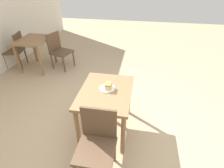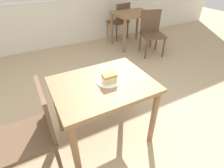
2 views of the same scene
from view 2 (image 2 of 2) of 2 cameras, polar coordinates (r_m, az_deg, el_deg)
ground_plane at (r=2.01m, az=-0.64°, el=-19.40°), size 14.00×14.00×0.00m
dining_table_near at (r=1.68m, az=-2.90°, el=-3.02°), size 0.92×0.71×0.72m
dining_table_far at (r=4.13m, az=6.58°, el=20.34°), size 0.82×0.67×0.75m
chair_near_window at (r=1.66m, az=-24.05°, el=-13.59°), size 0.44×0.44×0.86m
chair_far_corner at (r=3.83m, az=12.86°, el=16.38°), size 0.54×0.54×0.86m
chair_far_opposite at (r=4.60m, az=2.42°, el=20.20°), size 0.52×0.52×0.86m
plate at (r=1.61m, az=-1.18°, el=0.74°), size 0.22×0.22×0.01m
cake_slice at (r=1.58m, az=-0.89°, el=1.93°), size 0.12×0.08×0.08m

